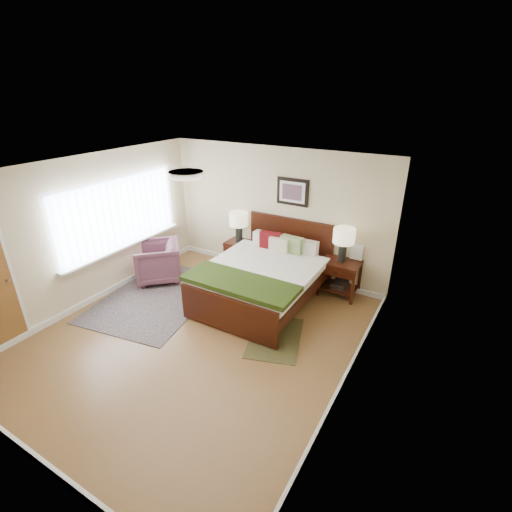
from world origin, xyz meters
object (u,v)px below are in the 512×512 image
at_px(nightstand_right, 340,274).
at_px(armchair, 158,262).
at_px(rug_persian, 158,297).
at_px(nightstand_left, 239,248).
at_px(lamp_left, 239,221).
at_px(bed, 263,272).
at_px(lamp_right, 344,238).

distance_m(nightstand_right, armchair, 3.45).
relative_size(armchair, rug_persian, 0.34).
xyz_separation_m(nightstand_left, armchair, (-1.10, -1.18, -0.09)).
relative_size(nightstand_right, armchair, 0.80).
distance_m(lamp_left, rug_persian, 2.12).
distance_m(bed, nightstand_left, 1.35).
bearing_deg(armchair, nightstand_right, 67.00).
distance_m(bed, rug_persian, 1.98).
bearing_deg(rug_persian, lamp_left, 60.08).
distance_m(bed, lamp_right, 1.50).
height_order(lamp_left, lamp_right, lamp_right).
xyz_separation_m(bed, rug_persian, (-1.70, -0.86, -0.55)).
distance_m(bed, nightstand_right, 1.39).
distance_m(lamp_left, armchair, 1.76).
bearing_deg(rug_persian, nightstand_right, 22.36).
height_order(nightstand_left, lamp_left, lamp_left).
xyz_separation_m(lamp_left, rug_persian, (-0.65, -1.73, -1.03)).
relative_size(nightstand_right, lamp_right, 1.10).
height_order(nightstand_left, rug_persian, nightstand_left).
distance_m(lamp_right, armchair, 3.53).
height_order(lamp_left, armchair, lamp_left).
xyz_separation_m(nightstand_right, lamp_left, (-2.13, 0.01, 0.62)).
bearing_deg(lamp_left, nightstand_right, -0.40).
bearing_deg(bed, lamp_left, 140.22).
relative_size(bed, lamp_left, 3.66).
bearing_deg(rug_persian, nightstand_left, 59.84).
relative_size(lamp_left, armchair, 0.73).
xyz_separation_m(lamp_right, rug_persian, (-2.79, -1.73, -1.10)).
bearing_deg(rug_persian, armchair, 121.40).
relative_size(nightstand_left, nightstand_right, 0.89).
xyz_separation_m(armchair, rug_persian, (0.45, -0.52, -0.37)).
bearing_deg(bed, rug_persian, -153.17).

